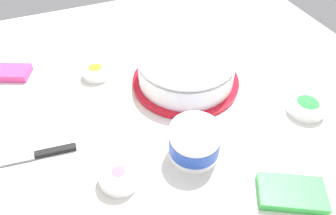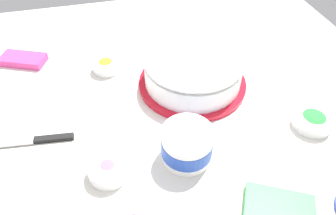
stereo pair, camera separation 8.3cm
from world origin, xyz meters
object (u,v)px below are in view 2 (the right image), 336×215
sprinkle_bowl_orange (106,65)px  sprinkle_bowl_green (313,120)px  frosting_tub (187,144)px  candy_box_upper (279,208)px  frosted_cake (193,71)px  candy_box_lower (23,60)px  sprinkle_bowl_pink (108,169)px  spreading_knife (34,140)px

sprinkle_bowl_orange → sprinkle_bowl_green: bearing=-36.2°
frosting_tub → candy_box_upper: frosting_tub is taller
frosted_cake → candy_box_lower: bearing=154.7°
frosting_tub → sprinkle_bowl_green: frosting_tub is taller
candy_box_lower → candy_box_upper: (0.55, -0.66, -0.00)m
sprinkle_bowl_orange → candy_box_upper: sprinkle_bowl_orange is taller
sprinkle_bowl_orange → frosting_tub: bearing=-68.7°
sprinkle_bowl_pink → frosted_cake: bearing=43.0°
candy_box_lower → sprinkle_bowl_green: bearing=-8.7°
frosting_tub → candy_box_lower: frosting_tub is taller
sprinkle_bowl_green → frosted_cake: bearing=137.7°
sprinkle_bowl_orange → candy_box_lower: 0.27m
frosting_tub → sprinkle_bowl_orange: size_ratio=1.45×
frosted_cake → sprinkle_bowl_orange: 0.27m
candy_box_upper → sprinkle_bowl_pink: bearing=-179.9°
frosting_tub → candy_box_lower: 0.63m
sprinkle_bowl_pink → candy_box_upper: (0.33, -0.17, -0.01)m
frosted_cake → candy_box_upper: 0.43m
spreading_knife → sprinkle_bowl_pink: bearing=-39.2°
sprinkle_bowl_orange → candy_box_lower: bearing=157.9°
frosting_tub → sprinkle_bowl_green: (0.34, 0.02, -0.03)m
frosted_cake → spreading_knife: (-0.44, -0.12, -0.04)m
frosted_cake → sprinkle_bowl_pink: size_ratio=3.44×
spreading_knife → sprinkle_bowl_green: 0.71m
spreading_knife → candy_box_upper: candy_box_upper is taller
candy_box_lower → frosted_cake: bearing=-2.2°
sprinkle_bowl_green → sprinkle_bowl_orange: same height
frosted_cake → frosting_tub: 0.27m
candy_box_lower → candy_box_upper: bearing=-27.2°
frosting_tub → sprinkle_bowl_pink: bearing=-178.2°
frosted_cake → sprinkle_bowl_orange: bearing=151.4°
spreading_knife → sprinkle_bowl_orange: 0.32m
candy_box_lower → sprinkle_bowl_orange: bearing=1.1°
candy_box_upper → candy_box_lower: bearing=157.4°
sprinkle_bowl_orange → candy_box_upper: 0.63m
frosted_cake → spreading_knife: size_ratio=1.33×
sprinkle_bowl_green → sprinkle_bowl_orange: bearing=143.8°
sprinkle_bowl_green → candy_box_upper: sprinkle_bowl_green is taller
frosted_cake → sprinkle_bowl_pink: (-0.27, -0.26, -0.03)m
sprinkle_bowl_green → frosting_tub: bearing=-176.7°
spreading_knife → candy_box_lower: bearing=98.0°
frosted_cake → sprinkle_bowl_green: bearing=-42.3°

